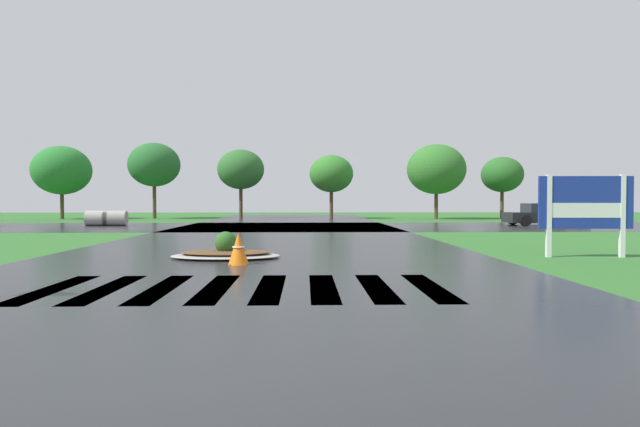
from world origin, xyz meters
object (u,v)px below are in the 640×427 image
estate_billboard (586,206)px  car_blue_compact (544,215)px  median_island (226,253)px  drainage_pipe_stack (106,218)px  traffic_cone (239,249)px

estate_billboard → car_blue_compact: (6.69, 17.22, -0.74)m
median_island → estate_billboard: bearing=-0.3°
estate_billboard → drainage_pipe_stack: bearing=-39.6°
estate_billboard → median_island: size_ratio=0.87×
car_blue_compact → drainage_pipe_stack: car_blue_compact is taller
estate_billboard → car_blue_compact: bearing=-107.8°
estate_billboard → traffic_cone: 8.94m
median_island → car_blue_compact: bearing=47.1°
median_island → traffic_cone: size_ratio=3.78×
traffic_cone → median_island: bearing=109.7°
estate_billboard → drainage_pipe_stack: (-18.65, 17.44, -0.90)m
estate_billboard → drainage_pipe_stack: estate_billboard is taller
car_blue_compact → traffic_cone: (-15.47, -18.57, -0.23)m
median_island → traffic_cone: (0.50, -1.39, 0.22)m
median_island → car_blue_compact: (15.97, 17.18, 0.45)m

